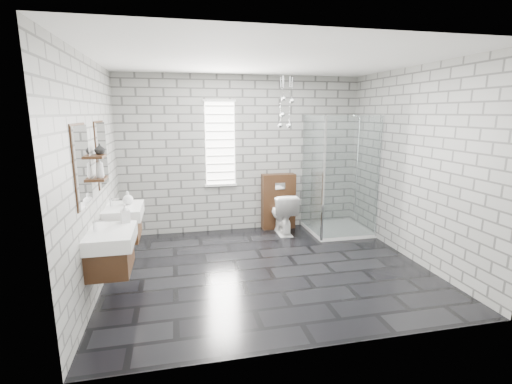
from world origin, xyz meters
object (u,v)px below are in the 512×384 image
object	(u,v)px
vanity_left	(107,239)
cistern_panel	(278,201)
toilet	(283,213)
shower_enclosure	(335,205)
vanity_right	(121,213)

from	to	relation	value
vanity_left	cistern_panel	size ratio (longest dim) A/B	1.57
vanity_left	toilet	size ratio (longest dim) A/B	2.21
shower_enclosure	toilet	size ratio (longest dim) A/B	2.86
cistern_panel	toilet	bearing A→B (deg)	-90.00
vanity_left	shower_enclosure	bearing A→B (deg)	27.52
shower_enclosure	vanity_right	bearing A→B (deg)	-168.38
cistern_panel	shower_enclosure	distance (m)	1.02
toilet	vanity_right	bearing A→B (deg)	21.52
vanity_left	toilet	distance (m)	3.26
vanity_right	shower_enclosure	size ratio (longest dim) A/B	0.77
cistern_panel	toilet	size ratio (longest dim) A/B	1.41
cistern_panel	toilet	xyz separation A→B (m)	(0.00, -0.28, -0.15)
vanity_left	cistern_panel	distance (m)	3.43
cistern_panel	shower_enclosure	xyz separation A→B (m)	(0.88, -0.52, 0.00)
vanity_left	vanity_right	bearing A→B (deg)	90.00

